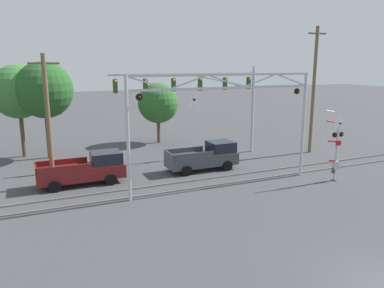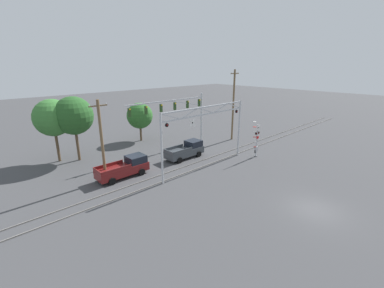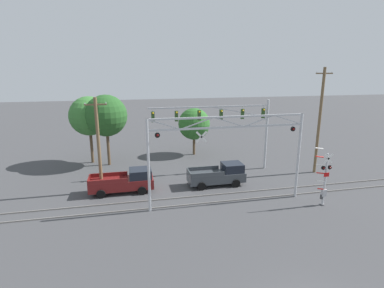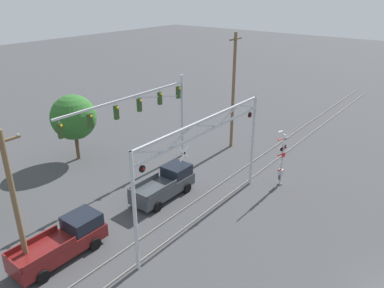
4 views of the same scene
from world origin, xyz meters
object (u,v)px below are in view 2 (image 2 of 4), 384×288
pickup_truck_following (125,168)px  background_tree_far_left_verge (53,118)px  crossing_gantry (206,125)px  background_tree_far_right_verge (140,116)px  utility_pole_right (233,105)px  background_tree_beyond_span (74,116)px  pickup_truck_lead (186,150)px  traffic_signal_span (181,110)px  crossing_signal_mast (256,142)px  utility_pole_left (102,140)px

pickup_truck_following → background_tree_far_left_verge: 11.16m
crossing_gantry → background_tree_far_right_verge: (0.62, 14.45, -1.14)m
utility_pole_right → background_tree_far_right_verge: utility_pole_right is taller
background_tree_beyond_span → background_tree_far_left_verge: (-1.91, 1.30, -0.17)m
background_tree_far_left_verge → background_tree_beyond_span: bearing=-34.2°
background_tree_far_left_verge → pickup_truck_following: bearing=-69.0°
pickup_truck_lead → crossing_gantry: bearing=-99.2°
traffic_signal_span → utility_pole_right: (8.45, -2.34, 0.09)m
crossing_signal_mast → pickup_truck_lead: size_ratio=0.92×
pickup_truck_lead → pickup_truck_following: size_ratio=0.96×
utility_pole_right → background_tree_beyond_span: utility_pole_right is taller
crossing_signal_mast → background_tree_far_right_verge: bearing=112.2°
pickup_truck_lead → background_tree_far_right_verge: 10.88m
crossing_signal_mast → utility_pole_right: bearing=59.8°
crossing_signal_mast → background_tree_beyond_span: (-16.93, 14.31, 3.55)m
crossing_signal_mast → traffic_signal_span: bearing=114.5°
traffic_signal_span → background_tree_far_left_verge: bearing=157.0°
traffic_signal_span → background_tree_beyond_span: 13.52m
pickup_truck_lead → background_tree_beyond_span: size_ratio=0.66×
crossing_signal_mast → pickup_truck_lead: 8.95m
traffic_signal_span → pickup_truck_following: (-10.85, -3.40, -4.43)m
crossing_signal_mast → pickup_truck_following: bearing=158.3°
traffic_signal_span → crossing_gantry: bearing=-111.6°
traffic_signal_span → background_tree_far_left_verge: background_tree_far_left_verge is taller
traffic_signal_span → pickup_truck_lead: (-2.33, -3.55, -4.43)m
crossing_gantry → background_tree_far_right_verge: 14.50m
traffic_signal_span → pickup_truck_following: 12.21m
pickup_truck_lead → pickup_truck_following: bearing=179.0°
pickup_truck_lead → utility_pole_left: bearing=176.9°
crossing_signal_mast → pickup_truck_following: (-15.16, 6.04, -1.05)m
pickup_truck_following → background_tree_far_left_verge: (-3.68, 9.56, 4.44)m
background_tree_beyond_span → background_tree_far_right_verge: background_tree_beyond_span is taller
utility_pole_left → background_tree_far_right_verge: utility_pole_left is taller
background_tree_beyond_span → background_tree_far_right_verge: 10.60m
pickup_truck_following → background_tree_beyond_span: (-1.76, 8.27, 4.60)m
crossing_gantry → crossing_signal_mast: 8.13m
crossing_gantry → crossing_signal_mast: (7.29, -1.93, -3.02)m
crossing_gantry → utility_pole_right: size_ratio=1.16×
crossing_signal_mast → utility_pole_left: utility_pole_left is taller
pickup_truck_lead → background_tree_beyond_span: (-10.28, 8.41, 4.61)m
utility_pole_right → pickup_truck_lead: bearing=-173.6°
utility_pole_left → background_tree_far_left_verge: utility_pole_left is taller
crossing_gantry → traffic_signal_span: traffic_signal_span is taller
background_tree_far_right_verge → utility_pole_left: bearing=-136.7°
utility_pole_left → background_tree_far_right_verge: size_ratio=1.41×
pickup_truck_following → utility_pole_left: 3.91m
pickup_truck_following → background_tree_beyond_span: 9.62m
pickup_truck_lead → background_tree_beyond_span: 14.06m
crossing_gantry → utility_pole_left: utility_pole_left is taller
pickup_truck_following → utility_pole_left: size_ratio=0.66×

